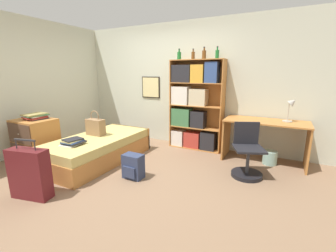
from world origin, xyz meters
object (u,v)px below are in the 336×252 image
bookcase (193,106)px  desk (265,133)px  dresser (36,140)px  desk_lamp (292,106)px  bottle_brown (193,55)px  bottle_green (179,56)px  desk_chair (247,159)px  bottle_blue (217,54)px  waste_bin (270,157)px  handbag (96,127)px  backpack (133,166)px  bottle_clear (204,54)px  suitcase (30,174)px  bed (99,149)px  magazine_pile_on_dresser (36,116)px  book_stack_on_bed (73,142)px

bookcase → desk: (1.42, -0.15, -0.35)m
dresser → desk_lamp: desk_lamp is taller
desk → bottle_brown: bearing=173.0°
bottle_green → desk_chair: size_ratio=0.26×
dresser → desk: size_ratio=0.55×
dresser → desk_chair: desk_chair is taller
dresser → bottle_green: bearing=46.0°
bottle_blue → waste_bin: 2.11m
bookcase → desk: size_ratio=1.32×
bottle_brown → bottle_blue: size_ratio=0.90×
handbag → backpack: (1.10, -0.37, -0.42)m
handbag → bottle_clear: size_ratio=1.97×
bottle_blue → bookcase: bearing=-173.7°
suitcase → desk: (2.49, 2.65, 0.21)m
bottle_brown → bottle_clear: bearing=-0.2°
bed → waste_bin: bearing=24.2°
bottle_blue → waste_bin: size_ratio=0.96×
bottle_green → suitcase: bearing=-105.0°
bottle_clear → desk_chair: size_ratio=0.28×
dresser → waste_bin: bearing=25.1°
desk_lamp → waste_bin: 0.95m
bottle_green → bed: bearing=-122.0°
magazine_pile_on_dresser → bookcase: 2.95m
suitcase → desk_lamp: desk_lamp is taller
suitcase → bottle_green: bearing=75.0°
book_stack_on_bed → waste_bin: 3.33m
handbag → bookcase: bearing=45.5°
handbag → magazine_pile_on_dresser: handbag is taller
dresser → bottle_green: size_ratio=3.50×
desk → book_stack_on_bed: bearing=-145.5°
bottle_brown → backpack: bottle_brown is taller
handbag → waste_bin: size_ratio=1.90×
waste_bin → suitcase: bearing=-135.3°
handbag → waste_bin: handbag is taller
bottle_brown → bottle_blue: 0.48m
suitcase → bottle_green: 3.30m
book_stack_on_bed → bottle_blue: size_ratio=1.58×
desk → desk_chair: size_ratio=1.68×
bottle_green → desk_chair: bearing=-29.0°
suitcase → bottle_brown: 3.40m
suitcase → bottle_clear: 3.48m
magazine_pile_on_dresser → bottle_blue: bearing=36.8°
bed → desk: (2.65, 1.31, 0.32)m
book_stack_on_bed → bottle_brown: bearing=58.8°
bottle_green → bottle_brown: size_ratio=1.05×
bottle_blue → waste_bin: bearing=-13.4°
magazine_pile_on_dresser → bookcase: size_ratio=0.22×
dresser → bookcase: (2.24, 1.98, 0.51)m
bottle_brown → backpack: 2.48m
book_stack_on_bed → dresser: dresser is taller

